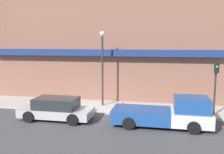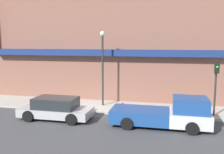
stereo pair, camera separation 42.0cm
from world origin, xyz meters
name	(u,v)px [view 1 (the left image)]	position (x,y,z in m)	size (l,w,h in m)	color
ground_plane	(88,113)	(0.00, 0.00, 0.00)	(80.00, 80.00, 0.00)	#424244
sidewalk	(94,106)	(0.00, 1.63, 0.08)	(36.00, 3.27, 0.16)	#ADA89E
building	(104,47)	(-0.02, 4.74, 4.39)	(19.80, 3.80, 11.13)	brown
pickup_truck	(168,113)	(5.28, -1.66, 0.78)	(5.56, 2.16, 1.77)	silver
parked_car	(56,109)	(-1.54, -1.66, 0.68)	(4.52, 2.07, 1.38)	#ADADB2
fire_hydrant	(123,107)	(2.35, 0.38, 0.47)	(0.18, 0.18, 0.62)	red
street_lamp	(102,59)	(0.61, 1.72, 3.57)	(0.36, 0.36, 5.44)	#2D2D2D
traffic_light	(216,78)	(8.21, 0.69, 2.60)	(0.28, 0.42, 3.53)	#2D2D2D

